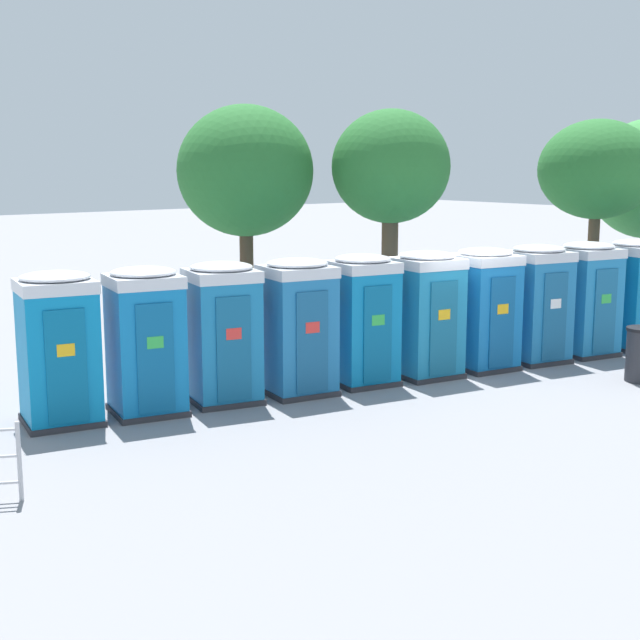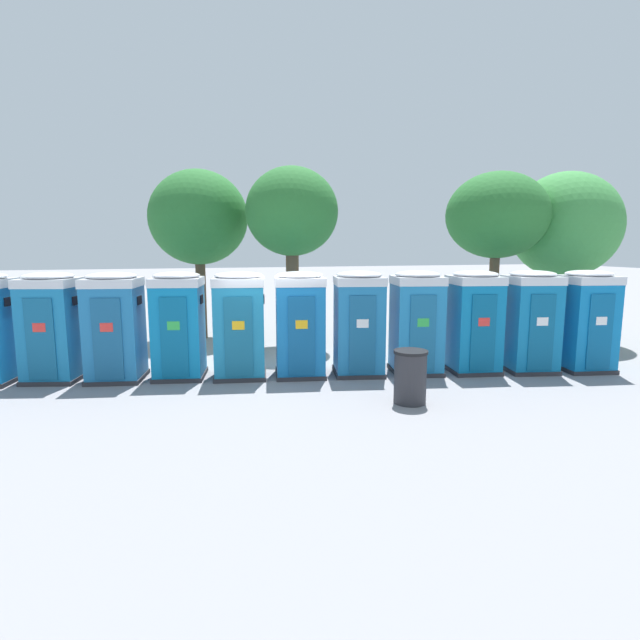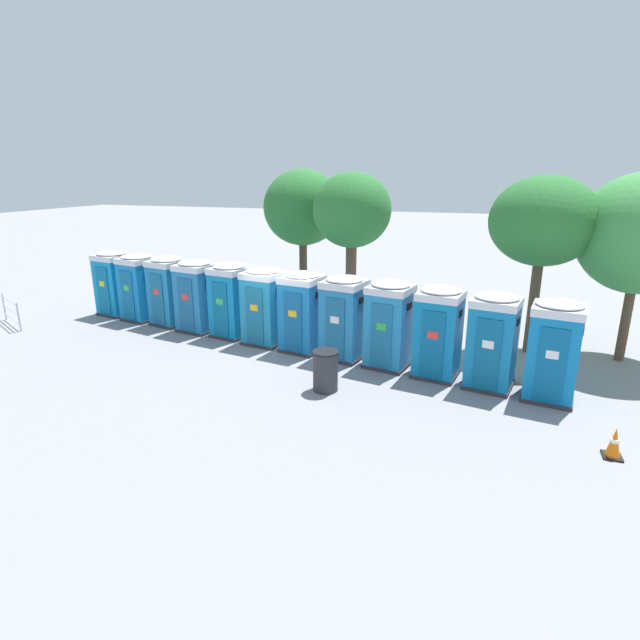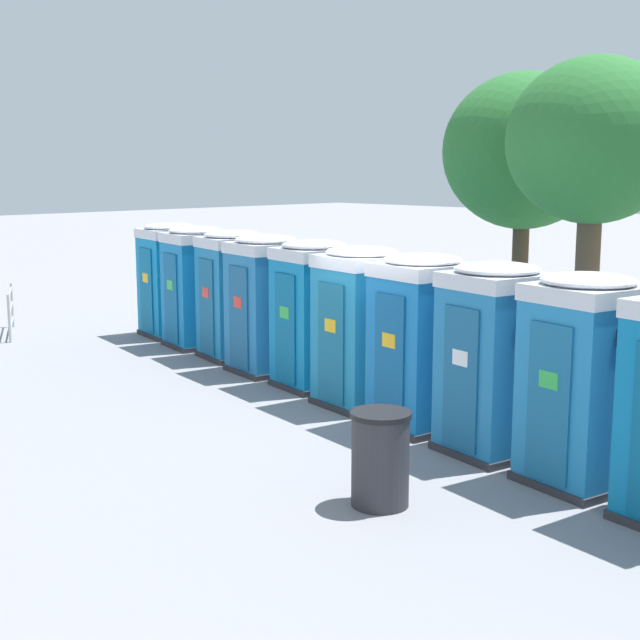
{
  "view_description": "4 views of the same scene",
  "coord_description": "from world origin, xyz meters",
  "px_view_note": "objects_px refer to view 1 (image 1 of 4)",
  "views": [
    {
      "loc": [
        -13.28,
        -12.64,
        4.28
      ],
      "look_at": [
        -3.1,
        0.33,
        1.34
      ],
      "focal_mm": 50.0,
      "sensor_mm": 36.0,
      "label": 1
    },
    {
      "loc": [
        -2.05,
        -11.98,
        3.15
      ],
      "look_at": [
        1.14,
        -0.48,
        1.36
      ],
      "focal_mm": 28.0,
      "sensor_mm": 36.0,
      "label": 2
    },
    {
      "loc": [
        5.95,
        -14.5,
        5.44
      ],
      "look_at": [
        1.28,
        -0.51,
        1.08
      ],
      "focal_mm": 28.0,
      "sensor_mm": 36.0,
      "label": 3
    },
    {
      "loc": [
        8.59,
        -10.23,
        3.73
      ],
      "look_at": [
        -1.93,
        0.1,
        1.21
      ],
      "focal_mm": 50.0,
      "sensor_mm": 36.0,
      "label": 4
    }
  ],
  "objects_px": {
    "portapotty_1": "(146,340)",
    "portapotty_4": "(362,319)",
    "portapotty_0": "(58,348)",
    "portapotty_7": "(537,303)",
    "portapotty_8": "(586,298)",
    "portapotty_6": "(484,308)",
    "street_tree_2": "(391,169)",
    "portapotty_9": "(634,294)",
    "street_tree_3": "(597,170)",
    "street_tree_1": "(245,172)",
    "portapotty_2": "(223,332)",
    "portapotty_3": "(298,326)",
    "portapotty_5": "(426,314)"
  },
  "relations": [
    {
      "from": "portapotty_1",
      "to": "portapotty_4",
      "type": "bearing_deg",
      "value": -9.31
    },
    {
      "from": "portapotty_4",
      "to": "portapotty_0",
      "type": "bearing_deg",
      "value": 169.72
    },
    {
      "from": "portapotty_7",
      "to": "portapotty_1",
      "type": "bearing_deg",
      "value": 169.78
    },
    {
      "from": "portapotty_1",
      "to": "portapotty_8",
      "type": "distance_m",
      "value": 10.1
    },
    {
      "from": "portapotty_1",
      "to": "portapotty_8",
      "type": "bearing_deg",
      "value": -10.18
    },
    {
      "from": "portapotty_6",
      "to": "street_tree_2",
      "type": "xyz_separation_m",
      "value": [
        0.6,
        3.57,
        2.82
      ]
    },
    {
      "from": "portapotty_9",
      "to": "street_tree_3",
      "type": "xyz_separation_m",
      "value": [
        2.57,
        2.96,
        2.77
      ]
    },
    {
      "from": "portapotty_0",
      "to": "street_tree_1",
      "type": "relative_size",
      "value": 0.45
    },
    {
      "from": "portapotty_2",
      "to": "portapotty_3",
      "type": "distance_m",
      "value": 1.45
    },
    {
      "from": "portapotty_8",
      "to": "street_tree_2",
      "type": "height_order",
      "value": "street_tree_2"
    },
    {
      "from": "street_tree_2",
      "to": "street_tree_3",
      "type": "height_order",
      "value": "street_tree_2"
    },
    {
      "from": "portapotty_1",
      "to": "portapotty_6",
      "type": "height_order",
      "value": "same"
    },
    {
      "from": "portapotty_9",
      "to": "street_tree_1",
      "type": "distance_m",
      "value": 9.5
    },
    {
      "from": "portapotty_0",
      "to": "portapotty_9",
      "type": "height_order",
      "value": "same"
    },
    {
      "from": "street_tree_2",
      "to": "street_tree_3",
      "type": "distance_m",
      "value": 6.38
    },
    {
      "from": "portapotty_1",
      "to": "portapotty_6",
      "type": "bearing_deg",
      "value": -10.39
    },
    {
      "from": "portapotty_2",
      "to": "street_tree_1",
      "type": "height_order",
      "value": "street_tree_1"
    },
    {
      "from": "portapotty_1",
      "to": "portapotty_7",
      "type": "relative_size",
      "value": 1.0
    },
    {
      "from": "portapotty_3",
      "to": "portapotty_9",
      "type": "bearing_deg",
      "value": -10.29
    },
    {
      "from": "portapotty_3",
      "to": "portapotty_0",
      "type": "bearing_deg",
      "value": 168.49
    },
    {
      "from": "portapotty_0",
      "to": "street_tree_3",
      "type": "distance_m",
      "value": 15.59
    },
    {
      "from": "portapotty_6",
      "to": "portapotty_9",
      "type": "distance_m",
      "value": 4.33
    },
    {
      "from": "portapotty_6",
      "to": "street_tree_1",
      "type": "bearing_deg",
      "value": 110.01
    },
    {
      "from": "portapotty_9",
      "to": "street_tree_2",
      "type": "distance_m",
      "value": 6.34
    },
    {
      "from": "portapotty_6",
      "to": "portapotty_0",
      "type": "bearing_deg",
      "value": 169.14
    },
    {
      "from": "portapotty_0",
      "to": "portapotty_2",
      "type": "distance_m",
      "value": 2.88
    },
    {
      "from": "street_tree_2",
      "to": "portapotty_2",
      "type": "bearing_deg",
      "value": -158.76
    },
    {
      "from": "portapotty_5",
      "to": "portapotty_8",
      "type": "distance_m",
      "value": 4.33
    },
    {
      "from": "portapotty_5",
      "to": "portapotty_7",
      "type": "distance_m",
      "value": 2.88
    },
    {
      "from": "portapotty_7",
      "to": "street_tree_3",
      "type": "xyz_separation_m",
      "value": [
        5.41,
        2.42,
        2.77
      ]
    },
    {
      "from": "portapotty_0",
      "to": "street_tree_3",
      "type": "xyz_separation_m",
      "value": [
        15.33,
        0.56,
        2.77
      ]
    },
    {
      "from": "portapotty_7",
      "to": "street_tree_1",
      "type": "xyz_separation_m",
      "value": [
        -3.51,
        5.97,
        2.76
      ]
    },
    {
      "from": "portapotty_0",
      "to": "portapotty_8",
      "type": "relative_size",
      "value": 1.0
    },
    {
      "from": "portapotty_2",
      "to": "portapotty_6",
      "type": "xyz_separation_m",
      "value": [
        5.66,
        -1.13,
        0.0
      ]
    },
    {
      "from": "portapotty_4",
      "to": "portapotty_1",
      "type": "bearing_deg",
      "value": 170.69
    },
    {
      "from": "portapotty_3",
      "to": "street_tree_1",
      "type": "bearing_deg",
      "value": 66.4
    },
    {
      "from": "portapotty_0",
      "to": "portapotty_8",
      "type": "xyz_separation_m",
      "value": [
        11.34,
        -2.11,
        0.0
      ]
    },
    {
      "from": "portapotty_1",
      "to": "street_tree_1",
      "type": "relative_size",
      "value": 0.45
    },
    {
      "from": "portapotty_0",
      "to": "portapotty_3",
      "type": "distance_m",
      "value": 4.33
    },
    {
      "from": "portapotty_7",
      "to": "street_tree_2",
      "type": "relative_size",
      "value": 0.46
    },
    {
      "from": "portapotty_7",
      "to": "street_tree_3",
      "type": "relative_size",
      "value": 0.47
    },
    {
      "from": "portapotty_6",
      "to": "portapotty_8",
      "type": "distance_m",
      "value": 2.89
    },
    {
      "from": "portapotty_5",
      "to": "street_tree_3",
      "type": "height_order",
      "value": "street_tree_3"
    },
    {
      "from": "portapotty_5",
      "to": "street_tree_2",
      "type": "bearing_deg",
      "value": 58.51
    },
    {
      "from": "portapotty_1",
      "to": "portapotty_6",
      "type": "xyz_separation_m",
      "value": [
        7.09,
        -1.3,
        0.0
      ]
    },
    {
      "from": "portapotty_2",
      "to": "portapotty_8",
      "type": "xyz_separation_m",
      "value": [
        8.5,
        -1.61,
        0.0
      ]
    },
    {
      "from": "portapotty_2",
      "to": "portapotty_3",
      "type": "relative_size",
      "value": 1.0
    },
    {
      "from": "portapotty_0",
      "to": "portapotty_4",
      "type": "relative_size",
      "value": 1.0
    },
    {
      "from": "street_tree_3",
      "to": "portapotty_0",
      "type": "bearing_deg",
      "value": -177.92
    },
    {
      "from": "street_tree_1",
      "to": "street_tree_3",
      "type": "bearing_deg",
      "value": -21.7
    }
  ]
}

